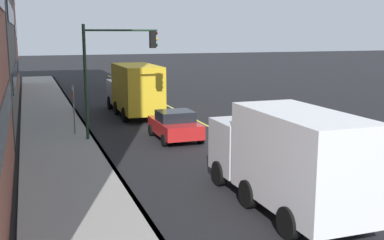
{
  "coord_description": "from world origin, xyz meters",
  "views": [
    {
      "loc": [
        -21.24,
        10.0,
        5.46
      ],
      "look_at": [
        -1.1,
        2.91,
        1.5
      ],
      "focal_mm": 44.12,
      "sensor_mm": 36.0,
      "label": 1
    }
  ],
  "objects_px": {
    "car_white": "(364,145)",
    "traffic_light_mast": "(113,62)",
    "truck_yellow": "(135,89)",
    "truck_white": "(286,156)",
    "car_red": "(175,125)",
    "street_sign_post": "(74,106)"
  },
  "relations": [
    {
      "from": "car_white",
      "to": "traffic_light_mast",
      "type": "xyz_separation_m",
      "value": [
        7.95,
        9.16,
        3.22
      ]
    },
    {
      "from": "truck_yellow",
      "to": "traffic_light_mast",
      "type": "bearing_deg",
      "value": 159.48
    },
    {
      "from": "traffic_light_mast",
      "to": "truck_white",
      "type": "bearing_deg",
      "value": -164.03
    },
    {
      "from": "truck_yellow",
      "to": "traffic_light_mast",
      "type": "height_order",
      "value": "traffic_light_mast"
    },
    {
      "from": "truck_white",
      "to": "car_red",
      "type": "bearing_deg",
      "value": 1.93
    },
    {
      "from": "car_white",
      "to": "street_sign_post",
      "type": "xyz_separation_m",
      "value": [
        9.38,
        11.07,
        0.84
      ]
    },
    {
      "from": "car_red",
      "to": "truck_white",
      "type": "xyz_separation_m",
      "value": [
        -10.46,
        -0.35,
        0.93
      ]
    },
    {
      "from": "truck_yellow",
      "to": "truck_white",
      "type": "bearing_deg",
      "value": -177.82
    },
    {
      "from": "traffic_light_mast",
      "to": "street_sign_post",
      "type": "xyz_separation_m",
      "value": [
        1.42,
        1.92,
        -2.38
      ]
    },
    {
      "from": "truck_yellow",
      "to": "truck_white",
      "type": "xyz_separation_m",
      "value": [
        -18.37,
        -0.7,
        -0.08
      ]
    },
    {
      "from": "traffic_light_mast",
      "to": "street_sign_post",
      "type": "bearing_deg",
      "value": 53.36
    },
    {
      "from": "truck_yellow",
      "to": "street_sign_post",
      "type": "distance_m",
      "value": 7.09
    },
    {
      "from": "car_white",
      "to": "street_sign_post",
      "type": "height_order",
      "value": "street_sign_post"
    },
    {
      "from": "car_red",
      "to": "street_sign_post",
      "type": "relative_size",
      "value": 1.38
    },
    {
      "from": "street_sign_post",
      "to": "car_red",
      "type": "bearing_deg",
      "value": -116.63
    },
    {
      "from": "car_white",
      "to": "traffic_light_mast",
      "type": "bearing_deg",
      "value": 49.02
    },
    {
      "from": "truck_white",
      "to": "traffic_light_mast",
      "type": "height_order",
      "value": "traffic_light_mast"
    },
    {
      "from": "truck_yellow",
      "to": "traffic_light_mast",
      "type": "relative_size",
      "value": 1.35
    },
    {
      "from": "car_red",
      "to": "traffic_light_mast",
      "type": "xyz_separation_m",
      "value": [
        1.0,
        2.93,
        3.26
      ]
    },
    {
      "from": "car_white",
      "to": "truck_white",
      "type": "height_order",
      "value": "truck_white"
    },
    {
      "from": "truck_white",
      "to": "traffic_light_mast",
      "type": "relative_size",
      "value": 1.19
    },
    {
      "from": "car_white",
      "to": "truck_yellow",
      "type": "distance_m",
      "value": 16.27
    }
  ]
}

